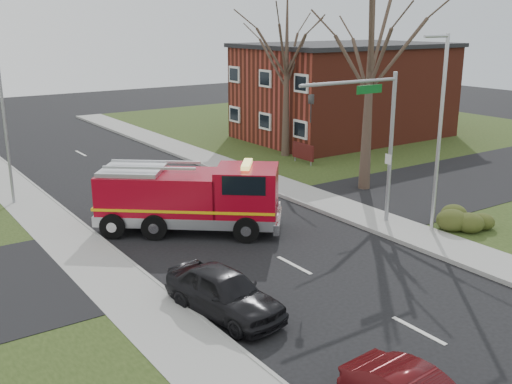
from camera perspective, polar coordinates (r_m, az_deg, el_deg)
ground at (r=22.77m, az=3.65°, el=-7.00°), size 120.00×120.00×0.00m
sidewalk_right at (r=26.79m, az=14.17°, el=-3.70°), size 2.40×80.00×0.15m
sidewalk_left at (r=19.84m, az=-10.84°, el=-10.67°), size 2.40×80.00×0.15m
brick_building at (r=47.31m, az=8.46°, el=9.50°), size 15.40×10.40×7.25m
health_center_sign at (r=38.14m, az=4.50°, el=3.84°), size 0.12×2.00×1.40m
hedge_corner at (r=28.16m, az=19.55°, el=-2.10°), size 2.80×2.00×0.90m
bare_tree_near at (r=31.82m, az=10.89°, el=13.08°), size 6.00×6.00×12.00m
bare_tree_far at (r=39.63m, az=2.94°, el=12.52°), size 5.25×5.25×10.50m
traffic_signal_mast at (r=25.92m, az=10.92°, el=6.44°), size 5.29×0.18×6.80m
streetlight_pole at (r=26.07m, az=17.04°, el=5.74°), size 1.48×0.16×8.40m
utility_pole_far at (r=31.50m, az=-22.69°, el=4.93°), size 0.14×0.14×7.00m
fire_engine at (r=26.12m, az=-6.19°, el=-0.71°), size 7.65×6.94×3.12m
parked_car_maroon at (r=18.91m, az=-3.05°, el=-9.49°), size 2.44×4.64×1.50m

